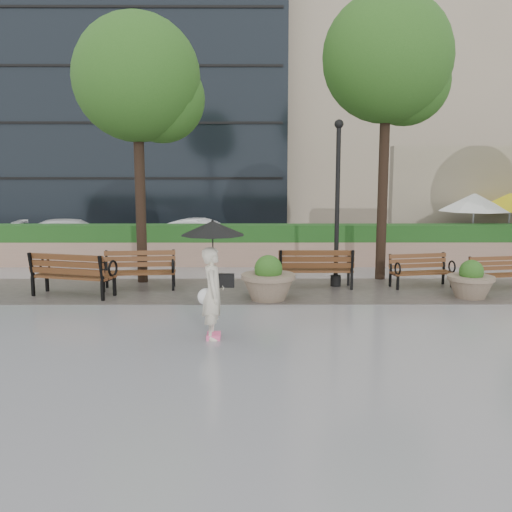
{
  "coord_description": "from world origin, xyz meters",
  "views": [
    {
      "loc": [
        -0.66,
        -11.59,
        3.14
      ],
      "look_at": [
        -0.62,
        1.79,
        1.1
      ],
      "focal_mm": 40.0,
      "sensor_mm": 36.0,
      "label": 1
    }
  ],
  "objects_px": {
    "bench_2": "(315,277)",
    "bench_3": "(421,278)",
    "bench_4": "(500,280)",
    "car_left": "(75,235)",
    "pedestrian": "(213,268)",
    "planter_right": "(471,283)",
    "planter_left": "(268,282)",
    "bench_0": "(73,283)",
    "lamppost": "(337,214)",
    "bench_1": "(140,278)",
    "car_right": "(203,236)"
  },
  "relations": [
    {
      "from": "bench_2",
      "to": "pedestrian",
      "type": "bearing_deg",
      "value": 62.54
    },
    {
      "from": "planter_left",
      "to": "bench_3",
      "type": "bearing_deg",
      "value": 19.7
    },
    {
      "from": "bench_4",
      "to": "planter_right",
      "type": "xyz_separation_m",
      "value": [
        -1.17,
        -1.03,
        0.12
      ]
    },
    {
      "from": "bench_1",
      "to": "bench_2",
      "type": "relative_size",
      "value": 0.97
    },
    {
      "from": "bench_1",
      "to": "planter_right",
      "type": "height_order",
      "value": "bench_1"
    },
    {
      "from": "pedestrian",
      "to": "bench_3",
      "type": "bearing_deg",
      "value": -49.47
    },
    {
      "from": "bench_3",
      "to": "pedestrian",
      "type": "bearing_deg",
      "value": -150.09
    },
    {
      "from": "bench_1",
      "to": "bench_0",
      "type": "bearing_deg",
      "value": -156.4
    },
    {
      "from": "planter_left",
      "to": "lamppost",
      "type": "bearing_deg",
      "value": 41.13
    },
    {
      "from": "car_left",
      "to": "pedestrian",
      "type": "xyz_separation_m",
      "value": [
        6.17,
        -11.55,
        0.71
      ]
    },
    {
      "from": "car_left",
      "to": "planter_left",
      "type": "bearing_deg",
      "value": -148.18
    },
    {
      "from": "bench_2",
      "to": "planter_right",
      "type": "height_order",
      "value": "bench_2"
    },
    {
      "from": "bench_2",
      "to": "car_right",
      "type": "bearing_deg",
      "value": -60.89
    },
    {
      "from": "lamppost",
      "to": "pedestrian",
      "type": "relative_size",
      "value": 2.02
    },
    {
      "from": "car_left",
      "to": "bench_0",
      "type": "bearing_deg",
      "value": -172.16
    },
    {
      "from": "planter_left",
      "to": "pedestrian",
      "type": "height_order",
      "value": "pedestrian"
    },
    {
      "from": "planter_left",
      "to": "car_left",
      "type": "xyz_separation_m",
      "value": [
        -7.28,
        8.4,
        0.19
      ]
    },
    {
      "from": "planter_left",
      "to": "pedestrian",
      "type": "relative_size",
      "value": 0.6
    },
    {
      "from": "bench_0",
      "to": "planter_left",
      "type": "bearing_deg",
      "value": -169.35
    },
    {
      "from": "planter_right",
      "to": "bench_1",
      "type": "bearing_deg",
      "value": 172.9
    },
    {
      "from": "bench_1",
      "to": "car_right",
      "type": "relative_size",
      "value": 0.49
    },
    {
      "from": "bench_2",
      "to": "pedestrian",
      "type": "xyz_separation_m",
      "value": [
        -2.39,
        -4.53,
        1.02
      ]
    },
    {
      "from": "bench_3",
      "to": "car_right",
      "type": "height_order",
      "value": "car_right"
    },
    {
      "from": "bench_3",
      "to": "planter_right",
      "type": "bearing_deg",
      "value": -67.98
    },
    {
      "from": "bench_3",
      "to": "bench_4",
      "type": "bearing_deg",
      "value": -18.75
    },
    {
      "from": "car_left",
      "to": "pedestrian",
      "type": "height_order",
      "value": "pedestrian"
    },
    {
      "from": "pedestrian",
      "to": "car_left",
      "type": "bearing_deg",
      "value": 27.23
    },
    {
      "from": "bench_4",
      "to": "lamppost",
      "type": "xyz_separation_m",
      "value": [
        -4.29,
        0.41,
        1.71
      ]
    },
    {
      "from": "planter_left",
      "to": "planter_right",
      "type": "height_order",
      "value": "planter_left"
    },
    {
      "from": "bench_2",
      "to": "bench_4",
      "type": "height_order",
      "value": "bench_2"
    },
    {
      "from": "bench_0",
      "to": "lamppost",
      "type": "height_order",
      "value": "lamppost"
    },
    {
      "from": "bench_2",
      "to": "pedestrian",
      "type": "relative_size",
      "value": 0.9
    },
    {
      "from": "lamppost",
      "to": "bench_4",
      "type": "bearing_deg",
      "value": -5.43
    },
    {
      "from": "bench_0",
      "to": "bench_4",
      "type": "xyz_separation_m",
      "value": [
        11.01,
        0.81,
        -0.07
      ]
    },
    {
      "from": "car_right",
      "to": "pedestrian",
      "type": "height_order",
      "value": "pedestrian"
    },
    {
      "from": "bench_0",
      "to": "pedestrian",
      "type": "height_order",
      "value": "pedestrian"
    },
    {
      "from": "planter_right",
      "to": "planter_left",
      "type": "bearing_deg",
      "value": -177.72
    },
    {
      "from": "bench_4",
      "to": "car_left",
      "type": "height_order",
      "value": "car_left"
    },
    {
      "from": "planter_left",
      "to": "bench_2",
      "type": "bearing_deg",
      "value": 47.26
    },
    {
      "from": "lamppost",
      "to": "car_left",
      "type": "xyz_separation_m",
      "value": [
        -9.15,
        6.77,
        -1.34
      ]
    },
    {
      "from": "bench_4",
      "to": "car_left",
      "type": "distance_m",
      "value": 15.24
    },
    {
      "from": "bench_2",
      "to": "bench_3",
      "type": "distance_m",
      "value": 2.85
    },
    {
      "from": "bench_0",
      "to": "car_left",
      "type": "xyz_separation_m",
      "value": [
        -2.43,
        7.99,
        0.3
      ]
    },
    {
      "from": "bench_4",
      "to": "lamppost",
      "type": "distance_m",
      "value": 4.64
    },
    {
      "from": "bench_1",
      "to": "car_left",
      "type": "relative_size",
      "value": 0.45
    },
    {
      "from": "lamppost",
      "to": "car_left",
      "type": "distance_m",
      "value": 11.46
    },
    {
      "from": "bench_2",
      "to": "bench_3",
      "type": "xyz_separation_m",
      "value": [
        2.85,
        0.09,
        -0.05
      ]
    },
    {
      "from": "car_right",
      "to": "pedestrian",
      "type": "xyz_separation_m",
      "value": [
        1.17,
        -11.02,
        0.69
      ]
    },
    {
      "from": "bench_1",
      "to": "car_left",
      "type": "bearing_deg",
      "value": 113.29
    },
    {
      "from": "lamppost",
      "to": "car_left",
      "type": "relative_size",
      "value": 1.03
    }
  ]
}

